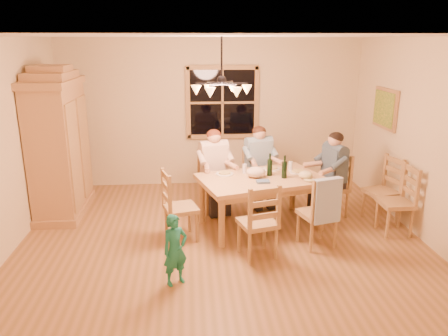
{
  "coord_description": "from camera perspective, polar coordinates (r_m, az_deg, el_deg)",
  "views": [
    {
      "loc": [
        -0.42,
        -5.53,
        2.66
      ],
      "look_at": [
        0.04,
        0.1,
        1.0
      ],
      "focal_mm": 35.0,
      "sensor_mm": 36.0,
      "label": 1
    }
  ],
  "objects": [
    {
      "name": "chair_near_right",
      "position": [
        5.98,
        12.01,
        -7.18
      ],
      "size": [
        0.54,
        0.52,
        0.99
      ],
      "rotation": [
        0.0,
        0.0,
        0.28
      ],
      "color": "#9C7B45",
      "rests_on": "floor"
    },
    {
      "name": "adult_woman",
      "position": [
        6.83,
        -1.29,
        0.98
      ],
      "size": [
        0.48,
        0.51,
        0.87
      ],
      "rotation": [
        0.0,
        0.0,
        3.42
      ],
      "color": "beige",
      "rests_on": "floor"
    },
    {
      "name": "floor",
      "position": [
        6.15,
        -0.28,
        -9.21
      ],
      "size": [
        5.5,
        5.5,
        0.0
      ],
      "primitive_type": "plane",
      "color": "olive",
      "rests_on": "ground"
    },
    {
      "name": "plate_plaid",
      "position": [
        6.69,
        6.22,
        -0.09
      ],
      "size": [
        0.26,
        0.26,
        0.02
      ],
      "primitive_type": "cylinder",
      "color": "white",
      "rests_on": "dining_table"
    },
    {
      "name": "chair_spare_back",
      "position": [
        7.05,
        19.75,
        -4.12
      ],
      "size": [
        0.52,
        0.53,
        0.99
      ],
      "rotation": [
        0.0,
        0.0,
        1.84
      ],
      "color": "#9C7B45",
      "rests_on": "floor"
    },
    {
      "name": "cloth_bundle",
      "position": [
        6.25,
        4.21,
        -0.56
      ],
      "size": [
        0.28,
        0.22,
        0.15
      ],
      "primitive_type": "ellipsoid",
      "color": "#C3AB8D",
      "rests_on": "dining_table"
    },
    {
      "name": "wine_bottle_b",
      "position": [
        6.25,
        7.9,
        0.16
      ],
      "size": [
        0.08,
        0.08,
        0.33
      ],
      "primitive_type": "cylinder",
      "color": "black",
      "rests_on": "dining_table"
    },
    {
      "name": "wall_right",
      "position": [
        6.5,
        24.69,
        3.3
      ],
      "size": [
        0.02,
        5.0,
        2.7
      ],
      "primitive_type": "cube",
      "color": "beige",
      "rests_on": "floor"
    },
    {
      "name": "plate_slate",
      "position": [
        6.57,
        9.64,
        -0.52
      ],
      "size": [
        0.26,
        0.26,
        0.02
      ],
      "primitive_type": "cylinder",
      "color": "white",
      "rests_on": "dining_table"
    },
    {
      "name": "wall_back",
      "position": [
        8.14,
        -1.65,
        7.17
      ],
      "size": [
        5.5,
        0.02,
        2.7
      ],
      "primitive_type": "cube",
      "color": "beige",
      "rests_on": "floor"
    },
    {
      "name": "window",
      "position": [
        8.09,
        -0.21,
        8.55
      ],
      "size": [
        1.3,
        0.06,
        1.3
      ],
      "color": "black",
      "rests_on": "wall_back"
    },
    {
      "name": "armoire",
      "position": [
        7.2,
        -20.69,
        2.49
      ],
      "size": [
        0.66,
        1.4,
        2.3
      ],
      "color": "#A77848",
      "rests_on": "floor"
    },
    {
      "name": "wall_left",
      "position": [
        6.14,
        -26.86,
        2.32
      ],
      "size": [
        0.02,
        5.0,
        2.7
      ],
      "primitive_type": "cube",
      "color": "beige",
      "rests_on": "floor"
    },
    {
      "name": "wine_glass_b",
      "position": [
        6.64,
        8.68,
        0.25
      ],
      "size": [
        0.06,
        0.06,
        0.14
      ],
      "primitive_type": "cylinder",
      "color": "silver",
      "rests_on": "dining_table"
    },
    {
      "name": "chair_end_right",
      "position": [
        7.01,
        13.8,
        -3.71
      ],
      "size": [
        0.52,
        0.54,
        0.99
      ],
      "rotation": [
        0.0,
        0.0,
        1.85
      ],
      "color": "#9C7B45",
      "rests_on": "floor"
    },
    {
      "name": "wine_glass_a",
      "position": [
        6.44,
        2.71,
        -0.09
      ],
      "size": [
        0.06,
        0.06,
        0.14
      ],
      "primitive_type": "cylinder",
      "color": "silver",
      "rests_on": "dining_table"
    },
    {
      "name": "child",
      "position": [
        4.96,
        -6.4,
        -10.58
      ],
      "size": [
        0.36,
        0.33,
        0.83
      ],
      "primitive_type": "imported",
      "rotation": [
        0.0,
        0.0,
        0.54
      ],
      "color": "#1B7966",
      "rests_on": "floor"
    },
    {
      "name": "chair_end_left",
      "position": [
        6.05,
        -5.62,
        -6.57
      ],
      "size": [
        0.52,
        0.54,
        0.99
      ],
      "rotation": [
        0.0,
        0.0,
        -1.29
      ],
      "color": "#9C7B45",
      "rests_on": "floor"
    },
    {
      "name": "chair_spare_front",
      "position": [
        6.66,
        21.35,
        -5.49
      ],
      "size": [
        0.42,
        0.44,
        0.99
      ],
      "rotation": [
        0.0,
        0.0,
        1.57
      ],
      "color": "#9C7B45",
      "rests_on": "floor"
    },
    {
      "name": "wine_bottle_a",
      "position": [
        6.34,
        6.0,
        0.45
      ],
      "size": [
        0.08,
        0.08,
        0.33
      ],
      "primitive_type": "cylinder",
      "color": "black",
      "rests_on": "dining_table"
    },
    {
      "name": "cap",
      "position": [
        6.3,
        10.6,
        -0.89
      ],
      "size": [
        0.2,
        0.2,
        0.11
      ],
      "primitive_type": "ellipsoid",
      "color": "beige",
      "rests_on": "dining_table"
    },
    {
      "name": "ceiling",
      "position": [
        5.54,
        -0.32,
        16.85
      ],
      "size": [
        5.5,
        5.0,
        0.02
      ],
      "primitive_type": "cube",
      "color": "white",
      "rests_on": "wall_back"
    },
    {
      "name": "dining_table",
      "position": [
        6.32,
        4.91,
        -2.11
      ],
      "size": [
        1.96,
        1.49,
        0.76
      ],
      "rotation": [
        0.0,
        0.0,
        0.28
      ],
      "color": "#A7724A",
      "rests_on": "floor"
    },
    {
      "name": "chair_far_left",
      "position": [
        6.99,
        -1.26,
        -3.27
      ],
      "size": [
        0.54,
        0.52,
        0.99
      ],
      "rotation": [
        0.0,
        0.0,
        3.42
      ],
      "color": "#9C7B45",
      "rests_on": "floor"
    },
    {
      "name": "adult_plaid_man",
      "position": [
        7.11,
        4.59,
        1.56
      ],
      "size": [
        0.48,
        0.51,
        0.87
      ],
      "rotation": [
        0.0,
        0.0,
        3.42
      ],
      "color": "teal",
      "rests_on": "floor"
    },
    {
      "name": "painting",
      "position": [
        7.49,
        20.29,
        7.29
      ],
      "size": [
        0.06,
        0.78,
        0.64
      ],
      "color": "#A77848",
      "rests_on": "wall_right"
    },
    {
      "name": "towel",
      "position": [
        5.68,
        13.26,
        -4.2
      ],
      "size": [
        0.39,
        0.2,
        0.58
      ],
      "primitive_type": "cube",
      "rotation": [
        0.0,
        0.0,
        0.28
      ],
      "color": "#97AFCC",
      "rests_on": "chair_near_right"
    },
    {
      "name": "napkin",
      "position": [
        6.06,
        5.11,
        -1.77
      ],
      "size": [
        0.21,
        0.18,
        0.03
      ],
      "primitive_type": "cube",
      "rotation": [
        0.0,
        0.0,
        0.28
      ],
      "color": "#486185",
      "rests_on": "dining_table"
    },
    {
      "name": "chandelier",
      "position": [
        5.57,
        -0.31,
        10.43
      ],
      "size": [
        0.77,
        0.68,
        0.71
      ],
      "color": "black",
      "rests_on": "ceiling"
    },
    {
      "name": "chair_far_right",
      "position": [
        7.27,
        4.49,
        -2.54
      ],
      "size": [
        0.54,
        0.52,
        0.99
      ],
      "rotation": [
        0.0,
        0.0,
        3.42
      ],
      "color": "#9C7B45",
      "rests_on": "floor"
    },
    {
      "name": "plate_woman",
      "position": [
        6.39,
        0.08,
        -0.78
      ],
      "size": [
        0.26,
        0.26,
        0.02
      ],
      "primitive_type": "cylinder",
      "color": "white",
      "rests_on": "dining_table"
    },
    {
      "name": "chair_near_left",
      "position": [
        5.59,
        4.37,
        -8.58
      ],
      "size": [
        0.54,
        0.52,
        0.99
      ],
      "rotation": [
        0.0,
        0.0,
        0.28
      ],
      "color": "#9C7B45",
      "rests_on": "floor"
    },
    {
      "name": "adult_slate_man",
      "position": [
        6.85,
        14.1,
        0.52
      ],
      "size": [
        0.51,
        0.48,
        0.87
      ],
      "rotation": [
        0.0,
        0.0,
        1.85
      ],
      "color": "#3F5364",
      "rests_on": "floor"
    }
  ]
}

